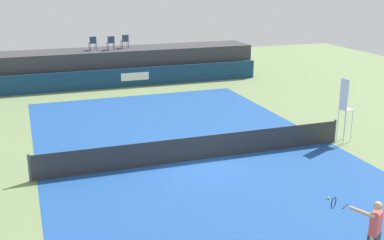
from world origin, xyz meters
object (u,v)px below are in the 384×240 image
Objects in this scene: spectator_chair_center at (125,41)px; tennis_ball at (329,198)px; net_post_near at (30,168)px; tennis_player at (373,232)px; umpire_chair at (345,106)px; spectator_chair_left at (111,42)px; spectator_chair_far_left at (93,43)px; net_post_far at (335,131)px.

spectator_chair_center is 20.35m from tennis_ball.
tennis_player reaches higher than net_post_near.
tennis_player is at bearing -109.67° from tennis_ball.
umpire_chair reaches higher than tennis_ball.
spectator_chair_left is at bearing 69.30° from net_post_near.
spectator_chair_far_left is 23.63m from tennis_player.
spectator_chair_far_left is at bearing 118.55° from umpire_chair.
spectator_chair_left is 16.13m from net_post_near.
spectator_chair_far_left is 13.06× the size of tennis_ball.
net_post_far is at bearing 60.11° from tennis_player.
spectator_chair_far_left is 0.50× the size of tennis_player.
tennis_player is at bearing -82.25° from spectator_chair_far_left.
spectator_chair_left is (1.13, -0.22, 0.00)m from spectator_chair_far_left.
tennis_ball is at bearing -83.48° from spectator_chair_center.
tennis_ball is (8.96, -4.64, -0.46)m from net_post_near.
tennis_player is 3.88m from tennis_ball.
net_post_far is 9.45m from tennis_player.
spectator_chair_left is at bearing 95.06° from tennis_player.
spectator_chair_far_left is 17.23m from net_post_far.
net_post_near is at bearing 180.00° from net_post_far.
spectator_chair_far_left is 1.00× the size of spectator_chair_left.
tennis_player reaches higher than net_post_far.
spectator_chair_far_left reaches higher than net_post_far.
umpire_chair is at bearing -2.81° from net_post_far.
umpire_chair is 6.19m from tennis_ball.
spectator_chair_far_left is at bearing 169.16° from spectator_chair_left.
net_post_far is at bearing 177.19° from umpire_chair.
spectator_chair_center is 0.89× the size of net_post_far.
spectator_chair_far_left and spectator_chair_center have the same top height.
spectator_chair_left is at bearing 115.48° from umpire_chair.
spectator_chair_left is 0.89× the size of net_post_near.
tennis_ball is (1.27, 3.55, -0.92)m from tennis_player.
tennis_ball is at bearing -77.34° from spectator_chair_far_left.
spectator_chair_far_left is 0.89× the size of net_post_near.
umpire_chair reaches higher than net_post_far.
net_post_near and net_post_far have the same top height.
spectator_chair_center is at bearing 110.38° from net_post_far.
tennis_ball is (3.32, -19.58, -2.66)m from spectator_chair_left.
spectator_chair_left is 13.06× the size of tennis_ball.
spectator_chair_center is (2.15, 0.25, 0.00)m from spectator_chair_far_left.
net_post_far is at bearing -69.62° from spectator_chair_center.
spectator_chair_center is 0.50× the size of tennis_player.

